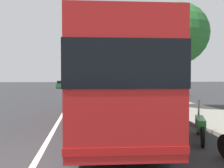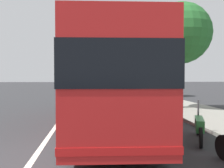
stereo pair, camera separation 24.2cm
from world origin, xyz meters
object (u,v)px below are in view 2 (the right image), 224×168
at_px(car_ahead_same_lane, 96,84).
at_px(utility_pole, 181,56).
at_px(roadside_tree_mid_block, 180,34).
at_px(roadside_tree_far_block, 151,55).
at_px(car_behind_bus, 67,85).
at_px(motorcycle_far_end, 199,126).
at_px(coach_bus, 110,80).

distance_m(car_ahead_same_lane, utility_pole, 33.38).
distance_m(roadside_tree_mid_block, roadside_tree_far_block, 10.90).
xyz_separation_m(car_behind_bus, roadside_tree_far_block, (-21.96, -11.01, 3.76)).
bearing_deg(car_behind_bus, car_ahead_same_lane, 97.29).
distance_m(motorcycle_far_end, car_behind_bus, 40.63).
xyz_separation_m(motorcycle_far_end, roadside_tree_mid_block, (7.05, -2.14, 4.30)).
xyz_separation_m(car_ahead_same_lane, roadside_tree_mid_block, (-33.38, -4.25, 4.04)).
bearing_deg(car_behind_bus, motorcycle_far_end, 12.84).
height_order(car_behind_bus, roadside_tree_far_block, roadside_tree_far_block).
bearing_deg(coach_bus, roadside_tree_mid_block, -45.51).
xyz_separation_m(car_ahead_same_lane, utility_pole, (-32.97, -4.48, 2.66)).
xyz_separation_m(motorcycle_far_end, utility_pole, (7.46, -2.37, 2.92)).
distance_m(roadside_tree_far_block, utility_pole, 10.51).
height_order(roadside_tree_mid_block, utility_pole, utility_pole).
bearing_deg(roadside_tree_far_block, motorcycle_far_end, 170.09).
height_order(coach_bus, motorcycle_far_end, coach_bus).
bearing_deg(car_ahead_same_lane, coach_bus, 178.78).
bearing_deg(roadside_tree_far_block, car_ahead_same_lane, 13.08).
distance_m(car_behind_bus, roadside_tree_far_block, 24.86).
distance_m(coach_bus, roadside_tree_mid_block, 6.92).
relative_size(coach_bus, car_behind_bus, 2.71).
bearing_deg(coach_bus, roadside_tree_far_block, -17.69).
bearing_deg(roadside_tree_far_block, car_behind_bus, 26.63).
bearing_deg(roadside_tree_mid_block, car_behind_bus, 16.99).
distance_m(car_behind_bus, car_ahead_same_lane, 5.81).
bearing_deg(roadside_tree_mid_block, roadside_tree_far_block, -5.21).
xyz_separation_m(car_behind_bus, utility_pole, (-32.39, -10.26, 2.70)).
relative_size(car_behind_bus, car_ahead_same_lane, 0.97).
height_order(roadside_tree_far_block, utility_pole, utility_pole).
distance_m(car_behind_bus, utility_pole, 34.09).
relative_size(car_behind_bus, roadside_tree_far_block, 0.67).
distance_m(coach_bus, utility_pole, 6.92).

